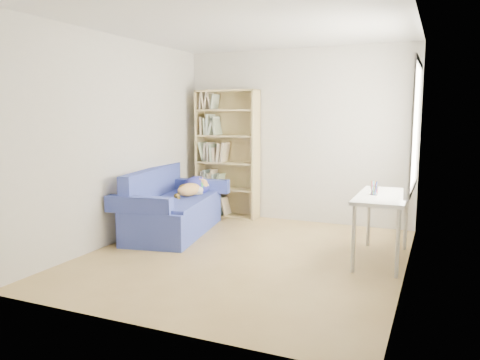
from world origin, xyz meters
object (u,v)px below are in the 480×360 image
sofa (173,208)px  desk (383,202)px  pen_cup (374,189)px  bookshelf (227,159)px

sofa → desk: (2.81, -0.17, 0.33)m
desk → pen_cup: 0.18m
sofa → bookshelf: (0.27, 1.21, 0.58)m
pen_cup → sofa: bearing=175.3°
bookshelf → pen_cup: bookshelf is taller
bookshelf → desk: bookshelf is taller
sofa → desk: bearing=-13.9°
sofa → desk: size_ratio=1.65×
sofa → bookshelf: bookshelf is taller
pen_cup → bookshelf: bearing=149.7°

